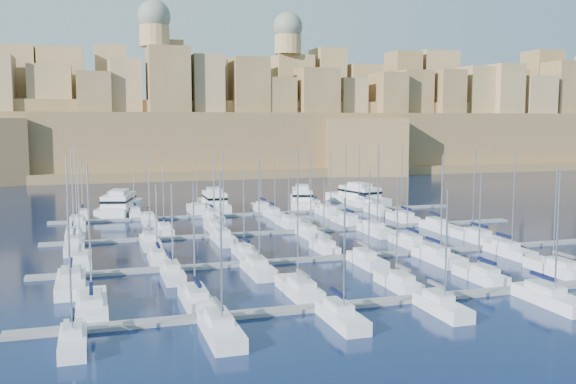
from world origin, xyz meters
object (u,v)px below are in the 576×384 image
object	(u,v)px
motor_yacht_a	(120,205)
motor_yacht_d	(358,196)
sailboat_2	(299,289)
motor_yacht_b	(214,203)
sailboat_0	(92,305)
motor_yacht_c	(302,199)
sailboat_4	(481,275)

from	to	relation	value
motor_yacht_a	motor_yacht_d	world-z (taller)	same
sailboat_2	motor_yacht_b	world-z (taller)	sailboat_2
sailboat_0	motor_yacht_c	size ratio (longest dim) A/B	0.86
sailboat_4	motor_yacht_d	bearing A→B (deg)	78.30
motor_yacht_b	sailboat_2	bearing A→B (deg)	-92.84
sailboat_4	motor_yacht_d	size ratio (longest dim) A/B	0.68
sailboat_0	motor_yacht_a	world-z (taller)	sailboat_0
sailboat_0	sailboat_2	world-z (taller)	sailboat_2
sailboat_0	motor_yacht_d	world-z (taller)	sailboat_0
motor_yacht_a	motor_yacht_c	world-z (taller)	same
sailboat_0	sailboat_4	size ratio (longest dim) A/B	1.14
sailboat_4	motor_yacht_c	xyz separation A→B (m)	(0.65, 70.43, 0.99)
sailboat_0	motor_yacht_c	world-z (taller)	sailboat_0
sailboat_0	sailboat_4	distance (m)	44.90
sailboat_2	motor_yacht_c	world-z (taller)	sailboat_2
sailboat_0	motor_yacht_a	bearing A→B (deg)	85.33
sailboat_4	motor_yacht_d	distance (m)	72.85
motor_yacht_a	sailboat_4	bearing A→B (deg)	-61.49
motor_yacht_c	motor_yacht_b	bearing A→B (deg)	-178.64
sailboat_0	sailboat_2	distance (m)	22.02
sailboat_0	motor_yacht_a	distance (m)	71.45
sailboat_4	motor_yacht_b	bearing A→B (deg)	105.53
sailboat_4	motor_yacht_d	xyz separation A→B (m)	(14.77, 71.34, 0.99)
sailboat_4	motor_yacht_a	world-z (taller)	sailboat_4
sailboat_4	motor_yacht_a	bearing A→B (deg)	118.51
sailboat_0	sailboat_2	xyz separation A→B (m)	(22.02, -0.25, 0.01)
sailboat_2	sailboat_4	bearing A→B (deg)	-1.17
motor_yacht_a	motor_yacht_c	distance (m)	39.76
sailboat_4	motor_yacht_b	world-z (taller)	sailboat_4
motor_yacht_a	motor_yacht_d	bearing A→B (deg)	-0.63
sailboat_2	motor_yacht_a	world-z (taller)	sailboat_2
motor_yacht_d	motor_yacht_b	bearing A→B (deg)	-177.68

